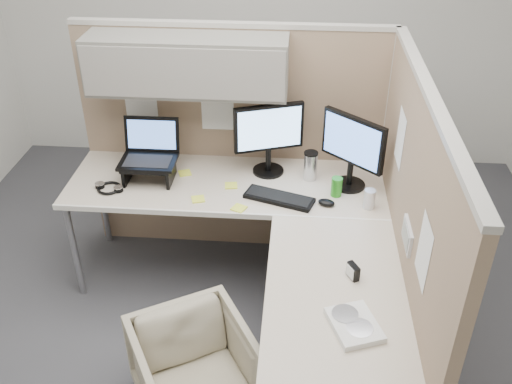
# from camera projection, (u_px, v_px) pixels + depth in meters

# --- Properties ---
(ground) EXTENTS (4.50, 4.50, 0.00)m
(ground) POSITION_uv_depth(u_px,v_px,m) (237.00, 329.00, 3.51)
(ground) COLOR #3B3B41
(ground) RESTS_ON ground
(partition_back) EXTENTS (2.00, 0.36, 1.63)m
(partition_back) POSITION_uv_depth(u_px,v_px,m) (214.00, 109.00, 3.63)
(partition_back) COLOR #967B62
(partition_back) RESTS_ON ground
(partition_right) EXTENTS (0.07, 2.03, 1.63)m
(partition_right) POSITION_uv_depth(u_px,v_px,m) (405.00, 237.00, 2.95)
(partition_right) COLOR #967B62
(partition_right) RESTS_ON ground
(desk) EXTENTS (2.00, 1.98, 0.73)m
(desk) POSITION_uv_depth(u_px,v_px,m) (259.00, 228.00, 3.24)
(desk) COLOR beige
(desk) RESTS_ON ground
(office_chair) EXTENTS (0.75, 0.73, 0.58)m
(office_chair) POSITION_uv_depth(u_px,v_px,m) (194.00, 366.00, 2.90)
(office_chair) COLOR #B8B192
(office_chair) RESTS_ON ground
(monitor_left) EXTENTS (0.43, 0.20, 0.47)m
(monitor_left) POSITION_uv_depth(u_px,v_px,m) (269.00, 134.00, 3.53)
(monitor_left) COLOR black
(monitor_left) RESTS_ON desk
(monitor_right) EXTENTS (0.35, 0.32, 0.47)m
(monitor_right) POSITION_uv_depth(u_px,v_px,m) (352.00, 147.00, 3.39)
(monitor_right) COLOR black
(monitor_right) RESTS_ON desk
(laptop_station) EXTENTS (0.35, 0.30, 0.36)m
(laptop_station) POSITION_uv_depth(u_px,v_px,m) (149.00, 158.00, 3.55)
(laptop_station) COLOR black
(laptop_station) RESTS_ON desk
(keyboard) EXTENTS (0.44, 0.26, 0.02)m
(keyboard) POSITION_uv_depth(u_px,v_px,m) (279.00, 198.00, 3.40)
(keyboard) COLOR black
(keyboard) RESTS_ON desk
(mouse) EXTENTS (0.12, 0.09, 0.04)m
(mouse) POSITION_uv_depth(u_px,v_px,m) (326.00, 203.00, 3.35)
(mouse) COLOR black
(mouse) RESTS_ON desk
(travel_mug) EXTENTS (0.09, 0.09, 0.19)m
(travel_mug) POSITION_uv_depth(u_px,v_px,m) (310.00, 166.00, 3.56)
(travel_mug) COLOR silver
(travel_mug) RESTS_ON desk
(soda_can_green) EXTENTS (0.07, 0.07, 0.12)m
(soda_can_green) POSITION_uv_depth(u_px,v_px,m) (369.00, 199.00, 3.30)
(soda_can_green) COLOR silver
(soda_can_green) RESTS_ON desk
(soda_can_silver) EXTENTS (0.07, 0.07, 0.12)m
(soda_can_silver) POSITION_uv_depth(u_px,v_px,m) (337.00, 187.00, 3.42)
(soda_can_silver) COLOR #268C1E
(soda_can_silver) RESTS_ON desk
(sticky_note_d) EXTENTS (0.09, 0.09, 0.01)m
(sticky_note_d) POSITION_uv_depth(u_px,v_px,m) (231.00, 186.00, 3.53)
(sticky_note_d) COLOR #E4EE3E
(sticky_note_d) RESTS_ON desk
(sticky_note_b) EXTENTS (0.10, 0.10, 0.01)m
(sticky_note_b) POSITION_uv_depth(u_px,v_px,m) (239.00, 208.00, 3.32)
(sticky_note_b) COLOR #E4EE3E
(sticky_note_b) RESTS_ON desk
(sticky_note_c) EXTENTS (0.10, 0.10, 0.01)m
(sticky_note_c) POSITION_uv_depth(u_px,v_px,m) (185.00, 173.00, 3.66)
(sticky_note_c) COLOR #E4EE3E
(sticky_note_c) RESTS_ON desk
(sticky_note_a) EXTENTS (0.09, 0.09, 0.01)m
(sticky_note_a) POSITION_uv_depth(u_px,v_px,m) (198.00, 199.00, 3.40)
(sticky_note_a) COLOR #E4EE3E
(sticky_note_a) RESTS_ON desk
(headphones) EXTENTS (0.18, 0.18, 0.03)m
(headphones) POSITION_uv_depth(u_px,v_px,m) (109.00, 188.00, 3.49)
(headphones) COLOR black
(headphones) RESTS_ON desk
(paper_stack) EXTENTS (0.27, 0.30, 0.03)m
(paper_stack) POSITION_uv_depth(u_px,v_px,m) (354.00, 325.00, 2.52)
(paper_stack) COLOR white
(paper_stack) RESTS_ON desk
(desk_clock) EXTENTS (0.06, 0.08, 0.08)m
(desk_clock) POSITION_uv_depth(u_px,v_px,m) (353.00, 271.00, 2.79)
(desk_clock) COLOR black
(desk_clock) RESTS_ON desk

